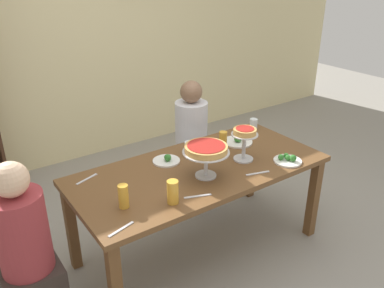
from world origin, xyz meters
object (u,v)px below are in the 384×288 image
Objects in this scene: deep_dish_pizza_stand at (206,151)px; cutlery_spare_fork at (87,179)px; cutlery_knife_far at (121,229)px; cutlery_knife_near at (198,196)px; dining_table at (200,177)px; water_glass_clear_far at (189,148)px; beer_glass_amber_tall at (173,192)px; personal_pizza_stand at (244,137)px; salad_plate_far_diner at (238,141)px; cutlery_fork_near at (258,173)px; salad_plate_spare at (167,160)px; beer_glass_amber_spare at (123,196)px; salad_plate_near_diner at (288,160)px; diner_far_right at (191,148)px; diner_head_west at (28,261)px; beer_glass_amber_short at (223,141)px; cutlery_fork_far at (204,141)px; water_glass_clear_near at (254,124)px.

cutlery_spare_fork is (-0.70, 0.43, -0.19)m from deep_dish_pizza_stand.
deep_dish_pizza_stand is 0.81m from cutlery_knife_far.
cutlery_knife_near is 1.00× the size of cutlery_knife_far.
dining_table is 16.98× the size of water_glass_clear_far.
beer_glass_amber_tall is 0.19m from cutlery_knife_near.
salad_plate_far_diner is at bearing 57.05° from personal_pizza_stand.
deep_dish_pizza_stand is at bearing -151.72° from salad_plate_far_diner.
dining_table is at bearing -161.63° from salad_plate_far_diner.
water_glass_clear_far is 0.57m from cutlery_fork_near.
beer_glass_amber_tall is at bearing -117.81° from salad_plate_spare.
beer_glass_amber_spare is at bearing -164.99° from salad_plate_far_diner.
salad_plate_near_diner is at bearing -41.52° from personal_pizza_stand.
diner_far_right is 1.46m from beer_glass_amber_spare.
salad_plate_spare is (-0.15, 0.21, 0.10)m from dining_table.
cutlery_knife_near is at bearing -137.46° from deep_dish_pizza_stand.
diner_far_right is 1.00× the size of diner_head_west.
beer_glass_amber_short is 0.84× the size of cutlery_spare_fork.
beer_glass_amber_spare is at bearing -145.61° from salad_plate_spare.
beer_glass_amber_spare reaches higher than beer_glass_amber_short.
cutlery_spare_fork is at bearing 149.63° from cutlery_knife_near.
beer_glass_amber_spare is 1.10m from cutlery_fork_far.
water_glass_clear_near is at bearing 8.25° from water_glass_clear_far.
deep_dish_pizza_stand reaches higher than cutlery_knife_far.
salad_plate_far_diner is at bearing -153.93° from water_glass_clear_near.
beer_glass_amber_tall is at bearing -166.00° from cutlery_fork_near.
deep_dish_pizza_stand is 1.80× the size of cutlery_knife_near.
salad_plate_near_diner is 1.38× the size of beer_glass_amber_spare.
dining_table is 0.28m from salad_plate_spare.
dining_table is 0.67m from salad_plate_near_diner.
salad_plate_spare reaches higher than cutlery_knife_near.
diner_head_west is 1.61m from cutlery_fork_far.
diner_head_west is 7.61× the size of beer_glass_amber_short.
personal_pizza_stand is at bearing -14.15° from dining_table.
cutlery_knife_near is at bearing -141.51° from beer_glass_amber_short.
salad_plate_near_diner is 0.31m from cutlery_fork_near.
salad_plate_near_diner is 1.17× the size of cutlery_fork_near.
salad_plate_far_diner is at bearing -5.75° from water_glass_clear_far.
salad_plate_spare is 1.35× the size of beer_glass_amber_tall.
cutlery_knife_near is at bearing 108.98° from cutlery_spare_fork.
personal_pizza_stand is 2.32× the size of water_glass_clear_far.
salad_plate_spare is 0.21m from water_glass_clear_far.
diner_head_west is 2.13m from water_glass_clear_near.
cutlery_fork_near is (-0.15, -1.04, 0.25)m from diner_far_right.
salad_plate_spare is at bearing 25.54° from cutlery_knife_far.
dining_table is 0.39m from beer_glass_amber_short.
salad_plate_far_diner reaches higher than cutlery_spare_fork.
salad_plate_near_diner is 0.91m from salad_plate_spare.
cutlery_fork_near is 1.00× the size of cutlery_knife_near.
salad_plate_near_diner is 1.17× the size of cutlery_knife_near.
diner_far_right is 5.60× the size of salad_plate_spare.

